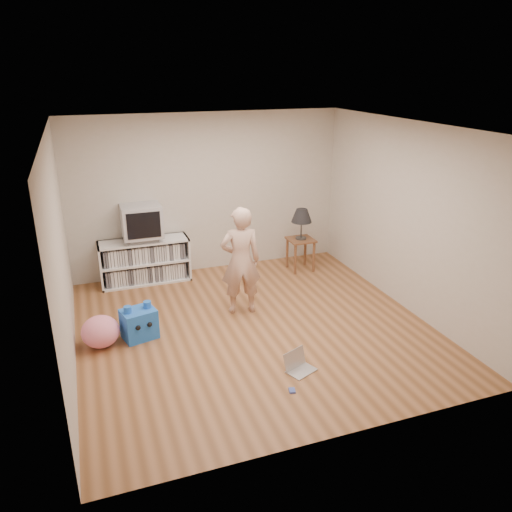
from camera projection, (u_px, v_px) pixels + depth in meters
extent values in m
plane|color=brown|center=(254.00, 327.00, 6.64)|extent=(4.50, 4.50, 0.00)
cube|color=#BEB5A7|center=(208.00, 194.00, 8.16)|extent=(4.50, 0.02, 2.60)
cube|color=#BEB5A7|center=(342.00, 314.00, 4.20)|extent=(4.50, 0.02, 2.60)
cube|color=#BEB5A7|center=(61.00, 256.00, 5.47)|extent=(0.02, 4.50, 2.60)
cube|color=#BEB5A7|center=(407.00, 217.00, 6.89)|extent=(0.02, 4.50, 2.60)
cube|color=white|center=(253.00, 127.00, 5.72)|extent=(4.50, 4.50, 0.01)
cube|color=white|center=(143.00, 257.00, 8.13)|extent=(1.40, 0.03, 0.70)
cube|color=white|center=(100.00, 266.00, 7.73)|extent=(0.03, 0.45, 0.70)
cube|color=white|center=(187.00, 256.00, 8.16)|extent=(0.03, 0.45, 0.70)
cube|color=white|center=(147.00, 280.00, 8.06)|extent=(1.40, 0.45, 0.03)
cube|color=white|center=(145.00, 261.00, 7.94)|extent=(1.34, 0.45, 0.03)
cube|color=white|center=(143.00, 241.00, 7.82)|extent=(1.40, 0.45, 0.03)
cube|color=silver|center=(145.00, 261.00, 7.94)|extent=(1.26, 0.36, 0.64)
cube|color=gray|center=(143.00, 238.00, 7.80)|extent=(0.45, 0.35, 0.07)
cube|color=#AEAEB3|center=(141.00, 221.00, 7.70)|extent=(0.60, 0.52, 0.50)
cube|color=black|center=(144.00, 226.00, 7.47)|extent=(0.50, 0.01, 0.40)
cylinder|color=brown|center=(295.00, 260.00, 8.25)|extent=(0.04, 0.04, 0.52)
cylinder|color=brown|center=(314.00, 257.00, 8.36)|extent=(0.04, 0.04, 0.52)
cylinder|color=brown|center=(287.00, 253.00, 8.55)|extent=(0.04, 0.04, 0.52)
cylinder|color=brown|center=(305.00, 251.00, 8.65)|extent=(0.04, 0.04, 0.52)
cube|color=brown|center=(301.00, 240.00, 8.35)|extent=(0.42, 0.42, 0.03)
cylinder|color=#333333|center=(301.00, 238.00, 8.34)|extent=(0.18, 0.18, 0.02)
cylinder|color=#333333|center=(301.00, 228.00, 8.28)|extent=(0.02, 0.02, 0.32)
imported|color=#D2A68F|center=(241.00, 261.00, 6.81)|extent=(0.60, 0.44, 1.53)
cube|color=silver|center=(301.00, 371.00, 5.68)|extent=(0.38, 0.33, 0.01)
cube|color=silver|center=(294.00, 359.00, 5.71)|extent=(0.32, 0.19, 0.21)
cube|color=black|center=(294.00, 359.00, 5.71)|extent=(0.28, 0.16, 0.17)
cube|color=#4458B6|center=(292.00, 390.00, 5.33)|extent=(0.08, 0.10, 0.02)
cube|color=blue|center=(139.00, 324.00, 6.33)|extent=(0.48, 0.41, 0.39)
cylinder|color=blue|center=(128.00, 310.00, 6.18)|extent=(0.10, 0.10, 0.09)
cylinder|color=blue|center=(147.00, 304.00, 6.31)|extent=(0.10, 0.10, 0.09)
sphere|color=black|center=(138.00, 328.00, 6.14)|extent=(0.06, 0.06, 0.06)
sphere|color=black|center=(150.00, 324.00, 6.22)|extent=(0.06, 0.06, 0.06)
ellipsoid|color=pink|center=(100.00, 332.00, 6.14)|extent=(0.52, 0.52, 0.39)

